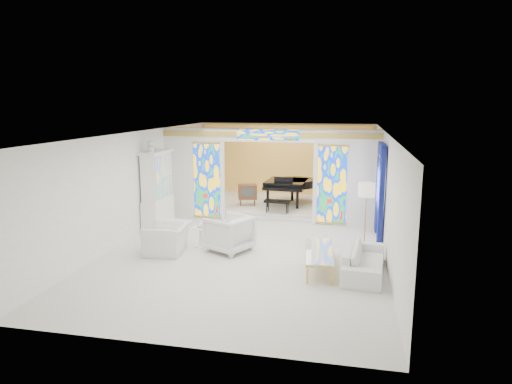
% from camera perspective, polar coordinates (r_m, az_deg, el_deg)
% --- Properties ---
extents(floor, '(12.00, 12.00, 0.00)m').
position_cam_1_polar(floor, '(13.06, -0.04, -5.83)').
color(floor, silver).
rests_on(floor, ground).
extents(ceiling, '(7.00, 12.00, 0.02)m').
position_cam_1_polar(ceiling, '(12.52, -0.04, 7.41)').
color(ceiling, white).
rests_on(ceiling, wall_back).
extents(wall_back, '(7.00, 0.02, 3.00)m').
position_cam_1_polar(wall_back, '(18.55, 3.77, 3.93)').
color(wall_back, white).
rests_on(wall_back, floor).
extents(wall_front, '(7.00, 0.02, 3.00)m').
position_cam_1_polar(wall_front, '(7.12, -10.09, -7.94)').
color(wall_front, white).
rests_on(wall_front, floor).
extents(wall_left, '(0.02, 12.00, 3.00)m').
position_cam_1_polar(wall_left, '(13.85, -14.37, 1.17)').
color(wall_left, white).
rests_on(wall_left, floor).
extents(wall_right, '(0.02, 12.00, 3.00)m').
position_cam_1_polar(wall_right, '(12.48, 15.89, 0.03)').
color(wall_right, white).
rests_on(wall_right, floor).
extents(partition_wall, '(7.00, 0.22, 3.00)m').
position_cam_1_polar(partition_wall, '(14.62, 1.57, 2.63)').
color(partition_wall, white).
rests_on(partition_wall, floor).
extents(stained_glass_left, '(0.90, 0.04, 2.40)m').
position_cam_1_polar(stained_glass_left, '(15.06, -6.14, 1.46)').
color(stained_glass_left, gold).
rests_on(stained_glass_left, partition_wall).
extents(stained_glass_right, '(0.90, 0.04, 2.40)m').
position_cam_1_polar(stained_glass_right, '(14.35, 9.48, 0.89)').
color(stained_glass_right, gold).
rests_on(stained_glass_right, partition_wall).
extents(stained_glass_transom, '(2.00, 0.04, 0.34)m').
position_cam_1_polar(stained_glass_transom, '(14.39, 1.51, 7.17)').
color(stained_glass_transom, gold).
rests_on(stained_glass_transom, partition_wall).
extents(alcove_platform, '(6.80, 3.80, 0.18)m').
position_cam_1_polar(alcove_platform, '(16.94, 2.81, -1.59)').
color(alcove_platform, silver).
rests_on(alcove_platform, floor).
extents(gold_curtain_back, '(6.70, 0.10, 2.90)m').
position_cam_1_polar(gold_curtain_back, '(18.44, 3.72, 3.89)').
color(gold_curtain_back, '#F4BD54').
rests_on(gold_curtain_back, wall_back).
extents(chandelier, '(0.48, 0.48, 0.30)m').
position_cam_1_polar(chandelier, '(16.45, 3.52, 6.70)').
color(chandelier, gold).
rests_on(chandelier, ceiling).
extents(blue_drapes, '(0.14, 1.85, 2.65)m').
position_cam_1_polar(blue_drapes, '(13.15, 15.27, 0.95)').
color(blue_drapes, navy).
rests_on(blue_drapes, wall_right).
extents(china_cabinet, '(0.56, 1.46, 2.72)m').
position_cam_1_polar(china_cabinet, '(14.31, -12.24, 0.23)').
color(china_cabinet, white).
rests_on(china_cabinet, floor).
extents(armchair_left, '(1.12, 1.25, 0.75)m').
position_cam_1_polar(armchair_left, '(12.00, -10.99, -5.71)').
color(armchair_left, white).
rests_on(armchair_left, floor).
extents(armchair_right, '(1.37, 1.36, 0.94)m').
position_cam_1_polar(armchair_right, '(11.89, -3.40, -5.21)').
color(armchair_right, silver).
rests_on(armchair_right, floor).
extents(sofa, '(1.02, 2.21, 0.63)m').
position_cam_1_polar(sofa, '(10.67, 13.35, -8.30)').
color(sofa, silver).
rests_on(sofa, floor).
extents(side_table, '(0.46, 0.46, 0.54)m').
position_cam_1_polar(side_table, '(12.31, -6.95, -5.26)').
color(side_table, white).
rests_on(side_table, floor).
extents(vase, '(0.23, 0.23, 0.19)m').
position_cam_1_polar(vase, '(12.24, -6.98, -3.99)').
color(vase, silver).
rests_on(vase, side_table).
extents(coffee_table, '(0.80, 2.09, 0.46)m').
position_cam_1_polar(coffee_table, '(10.74, 7.92, -7.39)').
color(coffee_table, silver).
rests_on(coffee_table, floor).
extents(floor_lamp, '(0.51, 0.51, 1.77)m').
position_cam_1_polar(floor_lamp, '(12.11, 13.65, -0.12)').
color(floor_lamp, gold).
rests_on(floor_lamp, floor).
extents(grand_piano, '(1.81, 2.70, 1.07)m').
position_cam_1_polar(grand_piano, '(16.62, 4.35, 1.00)').
color(grand_piano, black).
rests_on(grand_piano, alcove_platform).
extents(tv_console, '(0.75, 0.61, 0.76)m').
position_cam_1_polar(tv_console, '(16.33, -1.07, 0.03)').
color(tv_console, brown).
rests_on(tv_console, alcove_platform).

